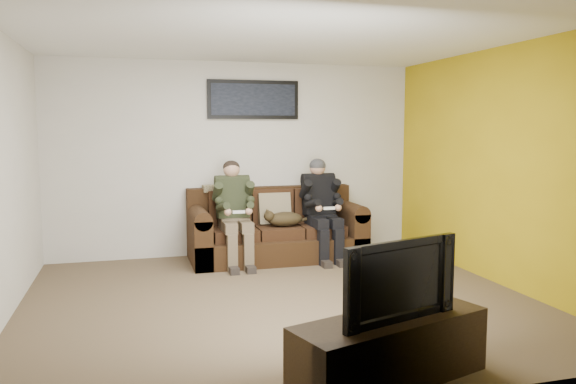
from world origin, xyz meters
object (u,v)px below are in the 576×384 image
object	(u,v)px
person_left	(234,206)
person_right	(321,203)
television	(392,278)
cat	(284,219)
tv_stand	(390,349)
sofa	(275,232)
framed_poster	(253,100)

from	to	relation	value
person_left	person_right	xyz separation A→B (m)	(1.16, 0.00, 0.00)
person_left	person_right	world-z (taller)	person_right
person_left	television	size ratio (longest dim) A/B	1.38
cat	tv_stand	world-z (taller)	cat
sofa	person_left	bearing A→B (deg)	-161.98
framed_poster	tv_stand	world-z (taller)	framed_poster
sofa	framed_poster	xyz separation A→B (m)	(-0.20, 0.39, 1.75)
tv_stand	person_left	bearing A→B (deg)	79.35
person_right	tv_stand	xyz separation A→B (m)	(-0.75, -3.59, -0.52)
person_right	framed_poster	size ratio (longest dim) A/B	1.05
person_left	framed_poster	xyz separation A→B (m)	(0.38, 0.57, 1.36)
cat	framed_poster	size ratio (longest dim) A/B	0.53
person_left	cat	bearing A→B (deg)	-0.58
person_left	tv_stand	size ratio (longest dim) A/B	0.91
person_left	television	xyz separation A→B (m)	(0.42, -3.59, -0.02)
framed_poster	sofa	bearing A→B (deg)	-62.58
person_right	cat	size ratio (longest dim) A/B	2.00
cat	television	distance (m)	3.60
cat	framed_poster	bearing A→B (deg)	114.38
person_left	cat	distance (m)	0.67
person_right	framed_poster	bearing A→B (deg)	143.67
person_left	tv_stand	distance (m)	3.65
sofa	person_left	size ratio (longest dim) A/B	1.72
sofa	person_right	size ratio (longest dim) A/B	1.71
tv_stand	television	world-z (taller)	television
person_right	cat	xyz separation A→B (m)	(-0.52, -0.01, -0.19)
person_left	tv_stand	xyz separation A→B (m)	(0.42, -3.59, -0.51)
sofa	person_right	world-z (taller)	person_right
framed_poster	cat	bearing A→B (deg)	-65.62
sofa	television	distance (m)	3.80
cat	person_left	bearing A→B (deg)	179.42
television	person_left	bearing A→B (deg)	79.35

